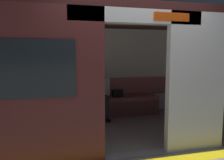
{
  "coord_description": "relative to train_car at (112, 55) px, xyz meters",
  "views": [
    {
      "loc": [
        1.17,
        3.08,
        1.54
      ],
      "look_at": [
        0.05,
        -1.24,
        1.02
      ],
      "focal_mm": 35.95,
      "sensor_mm": 36.0,
      "label": 1
    }
  ],
  "objects": [
    {
      "name": "bench_seat",
      "position": [
        -0.07,
        -1.01,
        -1.15
      ],
      "size": [
        2.78,
        0.44,
        0.47
      ],
      "color": "#935156",
      "rests_on": "ground_plane"
    },
    {
      "name": "person_seated",
      "position": [
        0.06,
        -0.95,
        -0.83
      ],
      "size": [
        0.55,
        0.69,
        1.2
      ],
      "color": "silver",
      "rests_on": "ground_plane"
    },
    {
      "name": "train_car",
      "position": [
        0.0,
        0.0,
        0.0
      ],
      "size": [
        6.4,
        2.71,
        2.29
      ],
      "color": "silver",
      "rests_on": "ground_plane"
    },
    {
      "name": "grab_pole_door",
      "position": [
        0.37,
        0.65,
        -0.44
      ],
      "size": [
        0.04,
        0.04,
        2.15
      ],
      "primitive_type": "cylinder",
      "color": "silver",
      "rests_on": "ground_plane"
    },
    {
      "name": "book",
      "position": [
        0.37,
        -1.04,
        -1.03
      ],
      "size": [
        0.19,
        0.25,
        0.03
      ],
      "primitive_type": "cube",
      "rotation": [
        0.0,
        0.0,
        -0.21
      ],
      "color": "silver",
      "rests_on": "bench_seat"
    },
    {
      "name": "ground_plane",
      "position": [
        -0.07,
        1.19,
        -1.51
      ],
      "size": [
        60.0,
        60.0,
        0.0
      ],
      "primitive_type": "plane",
      "color": "gray"
    },
    {
      "name": "handbag",
      "position": [
        -0.42,
        -1.06,
        -0.96
      ],
      "size": [
        0.26,
        0.15,
        0.17
      ],
      "color": "black",
      "rests_on": "bench_seat"
    }
  ]
}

